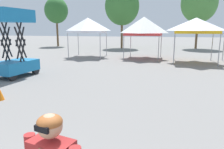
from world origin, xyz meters
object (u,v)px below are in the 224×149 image
(canopy_tent_far_right, at_px, (88,25))
(tree_behind_tents_right, at_px, (56,11))
(tree_behind_tents_left, at_px, (199,3))
(scissor_lift, at_px, (14,56))
(canopy_tent_far_left, at_px, (144,26))
(canopy_tent_right_of_center, at_px, (196,26))
(tree_behind_tents_center, at_px, (122,6))

(canopy_tent_far_right, distance_m, tree_behind_tents_right, 13.75)
(canopy_tent_far_right, distance_m, tree_behind_tents_left, 15.78)
(scissor_lift, bearing_deg, canopy_tent_far_left, 56.73)
(canopy_tent_right_of_center, distance_m, tree_behind_tents_right, 21.24)
(scissor_lift, height_order, tree_behind_tents_right, tree_behind_tents_right)
(tree_behind_tents_center, bearing_deg, canopy_tent_far_right, -96.97)
(canopy_tent_far_right, relative_size, canopy_tent_right_of_center, 1.05)
(canopy_tent_far_left, relative_size, canopy_tent_right_of_center, 1.06)
(canopy_tent_right_of_center, xyz_separation_m, scissor_lift, (-9.92, -7.48, -1.65))
(tree_behind_tents_left, bearing_deg, scissor_lift, -120.05)
(canopy_tent_far_left, distance_m, tree_behind_tents_right, 17.12)
(tree_behind_tents_right, xyz_separation_m, tree_behind_tents_center, (9.73, -0.91, 0.28))
(tree_behind_tents_center, bearing_deg, scissor_lift, -96.70)
(canopy_tent_far_right, xyz_separation_m, canopy_tent_right_of_center, (8.94, -1.31, -0.06))
(canopy_tent_far_left, xyz_separation_m, tree_behind_tents_left, (5.69, 11.04, 2.91))
(scissor_lift, xyz_separation_m, tree_behind_tents_right, (-7.56, 19.31, 3.96))
(tree_behind_tents_right, bearing_deg, canopy_tent_right_of_center, -34.09)
(canopy_tent_far_left, distance_m, scissor_lift, 10.95)
(canopy_tent_far_left, bearing_deg, canopy_tent_far_right, -176.96)
(tree_behind_tents_right, distance_m, tree_behind_tents_left, 19.21)
(canopy_tent_far_right, xyz_separation_m, tree_behind_tents_left, (10.64, 11.30, 2.84))
(scissor_lift, bearing_deg, tree_behind_tents_left, 59.95)
(canopy_tent_right_of_center, distance_m, tree_behind_tents_center, 13.65)
(tree_behind_tents_center, bearing_deg, tree_behind_tents_right, 174.65)
(tree_behind_tents_right, bearing_deg, tree_behind_tents_left, 2.32)
(tree_behind_tents_left, bearing_deg, canopy_tent_far_left, -117.25)
(tree_behind_tents_right, relative_size, tree_behind_tents_left, 0.85)
(tree_behind_tents_left, bearing_deg, tree_behind_tents_center, -169.88)
(tree_behind_tents_center, bearing_deg, canopy_tent_right_of_center, -54.61)
(tree_behind_tents_center, xyz_separation_m, tree_behind_tents_left, (9.46, 1.69, 0.32))
(canopy_tent_far_right, distance_m, canopy_tent_right_of_center, 9.03)
(canopy_tent_far_right, bearing_deg, tree_behind_tents_right, 129.09)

